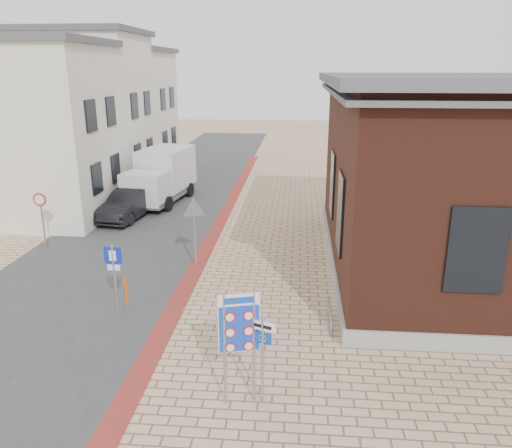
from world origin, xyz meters
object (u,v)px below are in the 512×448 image
(sedan, at_px, (129,204))
(border_sign, at_px, (239,326))
(box_truck, at_px, (161,176))
(bollard, at_px, (126,292))
(parking_sign, at_px, (114,269))
(essen_sign, at_px, (263,347))

(sedan, distance_m, border_sign, 15.24)
(box_truck, bearing_deg, bollard, -71.83)
(parking_sign, relative_size, bollard, 2.47)
(box_truck, bearing_deg, sedan, -96.14)
(sedan, relative_size, parking_sign, 1.87)
(box_truck, xyz_separation_m, border_sign, (6.20, -16.64, 0.40))
(border_sign, bearing_deg, box_truck, 95.37)
(sedan, height_order, parking_sign, parking_sign)
(sedan, bearing_deg, border_sign, -54.75)
(sedan, relative_size, box_truck, 0.76)
(border_sign, height_order, bollard, border_sign)
(border_sign, relative_size, parking_sign, 1.14)
(box_truck, relative_size, essen_sign, 2.67)
(essen_sign, xyz_separation_m, parking_sign, (-4.50, 3.50, 0.16))
(box_truck, distance_m, essen_sign, 17.94)
(box_truck, xyz_separation_m, parking_sign, (2.20, -13.14, 0.08))
(essen_sign, bearing_deg, box_truck, 133.65)
(essen_sign, relative_size, bollard, 2.28)
(sedan, relative_size, border_sign, 1.64)
(sedan, xyz_separation_m, parking_sign, (3.00, -9.99, 0.84))
(box_truck, relative_size, parking_sign, 2.47)
(box_truck, xyz_separation_m, essen_sign, (6.70, -16.64, -0.08))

